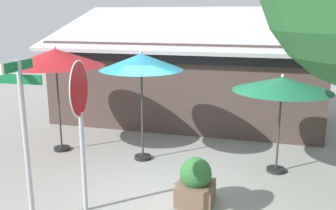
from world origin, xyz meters
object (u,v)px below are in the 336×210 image
object	(u,v)px
patio_umbrella_crimson_left	(55,58)
patio_umbrella_teal_center	(141,63)
patio_umbrella_forest_green_right	(282,85)
street_sign_post	(24,128)
sidewalk_planter	(196,182)
stop_sign	(81,119)

from	to	relation	value
patio_umbrella_crimson_left	patio_umbrella_teal_center	world-z (taller)	patio_umbrella_crimson_left
patio_umbrella_forest_green_right	street_sign_post	bearing A→B (deg)	-140.47
patio_umbrella_teal_center	patio_umbrella_forest_green_right	world-z (taller)	patio_umbrella_teal_center
street_sign_post	sidewalk_planter	bearing A→B (deg)	28.94
street_sign_post	stop_sign	xyz separation A→B (m)	(1.29, -0.38, 0.35)
street_sign_post	sidewalk_planter	world-z (taller)	street_sign_post
patio_umbrella_crimson_left	street_sign_post	bearing A→B (deg)	-66.63
stop_sign	patio_umbrella_crimson_left	xyz separation A→B (m)	(-2.76, 3.80, 0.42)
patio_umbrella_crimson_left	sidewalk_planter	distance (m)	5.04
stop_sign	patio_umbrella_crimson_left	distance (m)	4.72
patio_umbrella_crimson_left	patio_umbrella_forest_green_right	bearing A→B (deg)	0.71
patio_umbrella_crimson_left	patio_umbrella_teal_center	distance (m)	2.38
patio_umbrella_forest_green_right	sidewalk_planter	distance (m)	3.03
street_sign_post	stop_sign	distance (m)	1.39
street_sign_post	patio_umbrella_forest_green_right	distance (m)	5.49
stop_sign	street_sign_post	bearing A→B (deg)	163.41
patio_umbrella_forest_green_right	sidewalk_planter	xyz separation A→B (m)	(-1.55, -2.01, -1.66)
patio_umbrella_crimson_left	patio_umbrella_forest_green_right	xyz separation A→B (m)	(5.70, 0.07, -0.45)
patio_umbrella_crimson_left	patio_umbrella_forest_green_right	distance (m)	5.72
patio_umbrella_teal_center	stop_sign	bearing A→B (deg)	-84.14
stop_sign	patio_umbrella_forest_green_right	world-z (taller)	stop_sign
patio_umbrella_teal_center	patio_umbrella_forest_green_right	xyz separation A→B (m)	(3.32, 0.09, -0.40)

